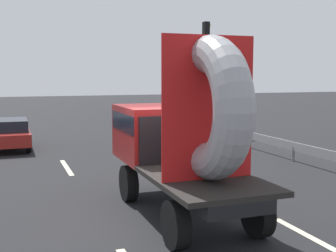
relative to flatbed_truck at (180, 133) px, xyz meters
name	(u,v)px	position (x,y,z in m)	size (l,w,h in m)	color
ground_plane	(168,217)	(-0.35, -0.20, -1.83)	(120.00, 120.00, 0.00)	black
flatbed_truck	(180,133)	(0.00, 0.00, 0.00)	(2.02, 5.25, 3.88)	black
distant_sedan	(9,133)	(-3.61, 10.61, -1.14)	(1.67, 3.91, 1.27)	black
traffic_light	(206,61)	(6.60, 12.72, 2.07)	(0.42, 0.36, 6.00)	gray
guardrail	(329,156)	(6.13, 2.27, -1.30)	(0.10, 14.86, 0.71)	gray
lane_dash_left_far	(67,167)	(-1.81, 5.88, -1.82)	(2.63, 0.16, 0.01)	beige
lane_dash_right_near	(322,243)	(1.81, -2.66, -1.82)	(2.97, 0.16, 0.01)	beige
lane_dash_right_far	(170,162)	(1.81, 5.45, -1.82)	(2.18, 0.16, 0.01)	beige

